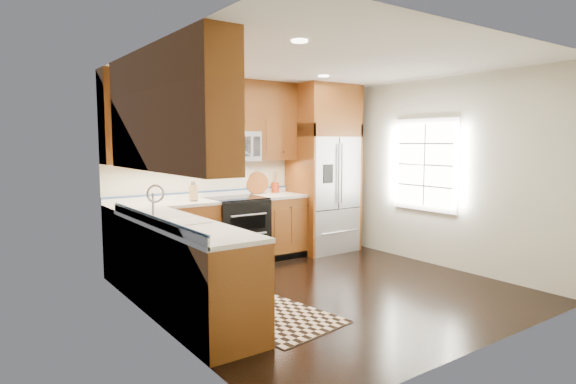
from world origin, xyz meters
TOP-DOWN VIEW (x-y plane):
  - ground at (0.00, 0.00)m, footprint 4.00×4.00m
  - wall_back at (0.00, 2.00)m, footprint 4.00×0.02m
  - wall_left at (-2.00, 0.00)m, footprint 0.02×4.00m
  - wall_right at (2.00, 0.00)m, footprint 0.02×4.00m
  - window at (1.98, 0.20)m, footprint 0.04×1.10m
  - base_cabinets at (-1.23, 0.90)m, footprint 2.85×3.00m
  - countertop at (-1.09, 1.01)m, footprint 2.86×3.01m
  - upper_cabinets at (-1.15, 1.09)m, footprint 2.85×3.00m
  - range at (-0.25, 1.67)m, footprint 0.76×0.67m
  - microwave at (-0.25, 1.80)m, footprint 0.76×0.40m
  - refrigerator at (1.30, 1.63)m, footprint 0.98×0.75m
  - sink_faucet at (-1.73, 0.23)m, footprint 0.54×0.44m
  - rug at (-1.02, -0.26)m, footprint 1.13×1.64m
  - knife_block at (-0.88, 1.71)m, footprint 0.12×0.15m
  - utensil_crock at (0.59, 1.93)m, footprint 0.15×0.15m
  - cutting_board at (0.26, 1.94)m, footprint 0.45×0.45m

SIDE VIEW (x-z plane):
  - ground at x=0.00m, z-range 0.00..0.00m
  - rug at x=-1.02m, z-range 0.00..0.01m
  - base_cabinets at x=-1.23m, z-range 0.00..0.90m
  - range at x=-0.25m, z-range 0.00..0.94m
  - countertop at x=-1.09m, z-range 0.90..0.94m
  - cutting_board at x=0.26m, z-range 0.94..0.96m
  - sink_faucet at x=-1.73m, z-range 0.81..1.18m
  - knife_block at x=-0.88m, z-range 0.92..1.18m
  - utensil_crock at x=0.59m, z-range 0.89..1.22m
  - wall_back at x=0.00m, z-range 0.00..2.60m
  - wall_left at x=-2.00m, z-range 0.00..2.60m
  - wall_right at x=2.00m, z-range 0.00..2.60m
  - refrigerator at x=1.30m, z-range 0.00..2.60m
  - window at x=1.98m, z-range 0.75..2.05m
  - microwave at x=-0.25m, z-range 1.45..1.87m
  - upper_cabinets at x=-1.15m, z-range 1.45..2.60m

